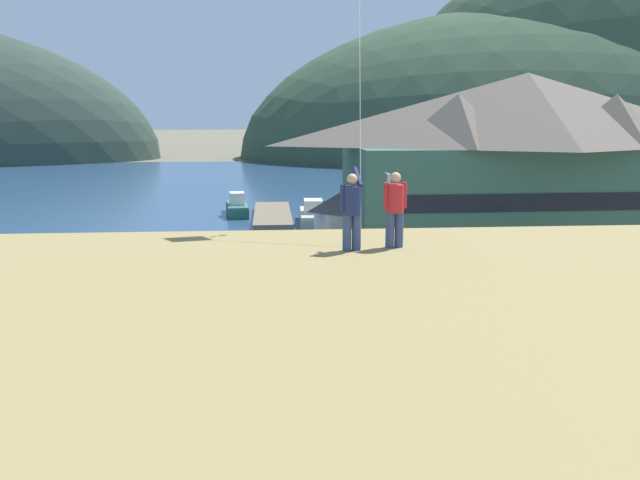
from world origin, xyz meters
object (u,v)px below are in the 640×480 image
(storage_shed_near_lot, at_px, (146,298))
(storage_shed_waterside, at_px, (350,217))
(harbor_lodge, at_px, (524,156))
(parking_light_pole, at_px, (387,227))
(wharf_dock, at_px, (273,216))
(parked_car_front_row_silver, at_px, (372,347))
(person_companion, at_px, (395,207))
(person_kite_flyer, at_px, (352,209))
(moored_boat_wharfside, at_px, (237,207))
(moored_boat_outer_mooring, at_px, (313,216))
(parked_car_mid_row_center, at_px, (365,299))

(storage_shed_near_lot, xyz_separation_m, storage_shed_waterside, (10.29, 20.04, -0.25))
(harbor_lodge, height_order, parking_light_pole, harbor_lodge)
(storage_shed_near_lot, bearing_deg, wharf_dock, 81.24)
(parked_car_front_row_silver, distance_m, person_companion, 10.08)
(person_kite_flyer, bearing_deg, person_companion, 14.11)
(storage_shed_waterside, xyz_separation_m, parked_car_front_row_silver, (-1.88, -22.03, -1.20))
(person_companion, bearing_deg, parked_car_front_row_silver, 84.18)
(harbor_lodge, distance_m, wharf_dock, 22.44)
(moored_boat_wharfside, bearing_deg, moored_boat_outer_mooring, -38.61)
(storage_shed_near_lot, height_order, person_companion, person_companion)
(parking_light_pole, xyz_separation_m, person_companion, (-2.97, -16.98, 3.56))
(moored_boat_wharfside, distance_m, moored_boat_outer_mooring, 8.50)
(harbor_lodge, height_order, parked_car_front_row_silver, harbor_lodge)
(storage_shed_waterside, bearing_deg, parking_light_pole, -88.72)
(wharf_dock, bearing_deg, storage_shed_near_lot, -98.76)
(storage_shed_near_lot, xyz_separation_m, moored_boat_outer_mooring, (8.43, 30.17, -1.79))
(parking_light_pole, distance_m, person_kite_flyer, 18.06)
(moored_boat_wharfside, bearing_deg, storage_shed_waterside, -61.14)
(moored_boat_outer_mooring, bearing_deg, harbor_lodge, -37.51)
(harbor_lodge, xyz_separation_m, storage_shed_waterside, (-11.98, 0.50, -4.14))
(parked_car_front_row_silver, distance_m, person_kite_flyer, 10.42)
(storage_shed_waterside, relative_size, parked_car_mid_row_center, 1.35)
(harbor_lodge, relative_size, storage_shed_near_lot, 4.00)
(parked_car_mid_row_center, relative_size, parking_light_pole, 0.67)
(parked_car_front_row_silver, bearing_deg, person_kite_flyer, -102.75)
(moored_boat_wharfside, height_order, person_companion, person_companion)
(parking_light_pole, distance_m, person_companion, 17.61)
(wharf_dock, distance_m, parked_car_mid_row_center, 28.69)
(storage_shed_waterside, distance_m, moored_boat_outer_mooring, 10.41)
(harbor_lodge, relative_size, parked_car_front_row_silver, 5.88)
(parking_light_pole, relative_size, person_companion, 3.66)
(harbor_lodge, height_order, parked_car_mid_row_center, harbor_lodge)
(parking_light_pole, bearing_deg, wharf_dock, 102.39)
(harbor_lodge, distance_m, moored_boat_outer_mooring, 18.35)
(person_kite_flyer, bearing_deg, harbor_lodge, 62.07)
(storage_shed_near_lot, distance_m, moored_boat_outer_mooring, 31.38)
(moored_boat_outer_mooring, distance_m, parked_car_mid_row_center, 26.03)
(harbor_lodge, bearing_deg, person_companion, -116.55)
(person_kite_flyer, distance_m, person_companion, 1.06)
(parked_car_mid_row_center, bearing_deg, moored_boat_outer_mooring, 91.40)
(storage_shed_waterside, height_order, person_kite_flyer, person_kite_flyer)
(moored_boat_outer_mooring, bearing_deg, person_kite_flyer, -92.63)
(person_kite_flyer, height_order, person_companion, person_kite_flyer)
(harbor_lodge, height_order, person_kite_flyer, harbor_lodge)
(parked_car_mid_row_center, bearing_deg, wharf_dock, 98.12)
(harbor_lodge, height_order, moored_boat_outer_mooring, harbor_lodge)
(harbor_lodge, bearing_deg, moored_boat_outer_mooring, 142.49)
(storage_shed_near_lot, distance_m, storage_shed_waterside, 22.53)
(moored_boat_wharfside, xyz_separation_m, person_companion, (5.83, -45.27, 6.66))
(storage_shed_near_lot, bearing_deg, moored_boat_outer_mooring, 74.39)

